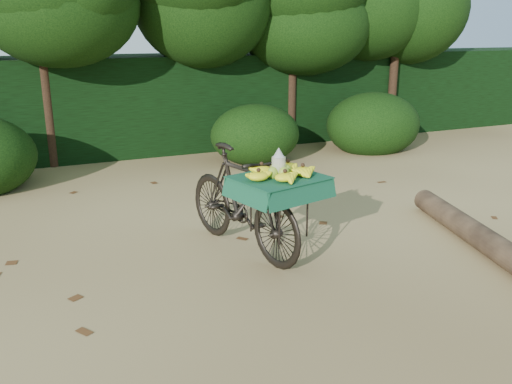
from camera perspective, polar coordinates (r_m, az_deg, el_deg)
name	(u,v)px	position (r m, az deg, el deg)	size (l,w,h in m)	color
ground	(294,271)	(5.37, 4.00, -8.29)	(80.00, 80.00, 0.00)	tan
vendor_bicycle	(243,199)	(5.63, -1.37, -0.77)	(1.09, 1.97, 1.13)	black
fallen_log	(506,254)	(5.94, 24.82, -5.97)	(0.27, 0.27, 3.67)	brown
hedge_backdrop	(143,103)	(10.92, -11.77, 9.17)	(26.00, 1.80, 1.80)	black
tree_row	(112,46)	(9.93, -14.87, 14.63)	(14.50, 2.00, 4.00)	black
bush_clumps	(201,142)	(9.21, -5.79, 5.25)	(8.80, 1.70, 0.90)	black
leaf_litter	(266,247)	(5.90, 1.03, -5.83)	(7.00, 7.30, 0.01)	#532F16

